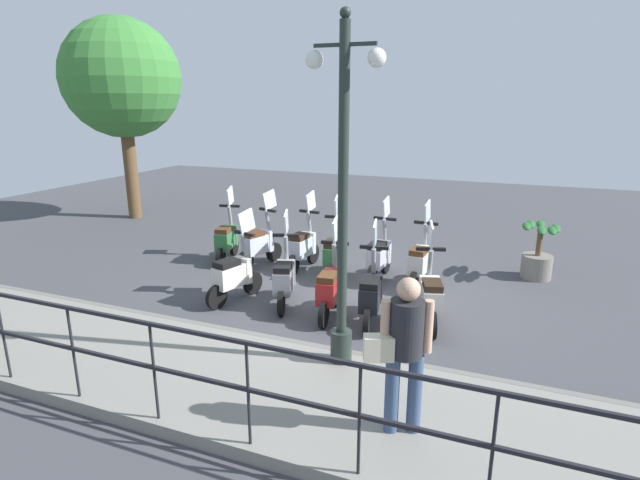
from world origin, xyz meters
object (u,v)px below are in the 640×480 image
at_px(scooter_near_3, 284,278).
at_px(scooter_far_3, 303,246).
at_px(lamp_post_near, 343,221).
at_px(pedestrian_with_bag, 404,345).
at_px(scooter_far_1, 379,255).
at_px(scooter_far_4, 259,243).
at_px(scooter_far_5, 227,239).
at_px(scooter_near_2, 330,288).
at_px(potted_palm, 538,256).
at_px(scooter_near_4, 234,274).
at_px(scooter_far_2, 333,253).
at_px(tree_large, 122,79).
at_px(scooter_far_0, 420,261).
at_px(scooter_near_1, 371,294).
at_px(scooter_near_0, 430,296).

xyz_separation_m(scooter_near_3, scooter_far_3, (1.81, 0.46, 0.00)).
xyz_separation_m(lamp_post_near, pedestrian_with_bag, (-1.08, -0.99, -0.86)).
relative_size(scooter_far_1, scooter_far_4, 1.00).
height_order(scooter_near_3, scooter_far_5, same).
relative_size(scooter_far_3, scooter_far_5, 1.00).
distance_m(lamp_post_near, scooter_near_2, 2.20).
xyz_separation_m(scooter_near_2, scooter_far_5, (1.86, 3.02, 0.00)).
bearing_deg(potted_palm, scooter_near_4, 123.32).
height_order(scooter_near_4, scooter_far_2, same).
height_order(tree_large, scooter_near_4, tree_large).
bearing_deg(scooter_far_5, scooter_far_3, -99.09).
relative_size(tree_large, scooter_far_0, 3.54).
xyz_separation_m(lamp_post_near, scooter_far_4, (3.30, 2.92, -1.46)).
distance_m(potted_palm, scooter_far_5, 6.19).
relative_size(tree_large, scooter_near_1, 3.54).
relative_size(lamp_post_near, scooter_far_3, 2.64).
relative_size(lamp_post_near, scooter_near_3, 2.64).
distance_m(potted_palm, scooter_far_0, 2.37).
xyz_separation_m(lamp_post_near, scooter_far_0, (3.34, -0.35, -1.46)).
xyz_separation_m(tree_large, scooter_near_4, (-4.40, -5.98, -3.36)).
height_order(pedestrian_with_bag, scooter_near_1, pedestrian_with_bag).
bearing_deg(scooter_near_2, scooter_far_4, 44.49).
distance_m(scooter_far_1, scooter_far_2, 0.87).
bearing_deg(lamp_post_near, scooter_near_2, 25.16).
distance_m(pedestrian_with_bag, tree_large, 12.01).
height_order(tree_large, scooter_near_3, tree_large).
distance_m(scooter_far_0, scooter_far_2, 1.63).
xyz_separation_m(scooter_far_0, scooter_far_4, (-0.04, 3.27, 0.00)).
bearing_deg(scooter_far_2, scooter_far_0, -95.70).
bearing_deg(tree_large, scooter_far_0, -106.27).
height_order(pedestrian_with_bag, scooter_far_2, pedestrian_with_bag).
height_order(potted_palm, scooter_near_2, scooter_near_2).
height_order(scooter_near_3, scooter_far_0, same).
relative_size(scooter_near_2, scooter_far_0, 1.00).
bearing_deg(potted_palm, scooter_near_2, 135.79).
bearing_deg(pedestrian_with_bag, scooter_near_1, 0.29).
height_order(lamp_post_near, scooter_far_5, lamp_post_near).
height_order(scooter_near_0, scooter_far_2, same).
distance_m(pedestrian_with_bag, scooter_near_3, 3.77).
xyz_separation_m(scooter_far_1, scooter_far_4, (-0.11, 2.49, 0.00)).
relative_size(pedestrian_with_bag, scooter_near_2, 1.03).
xyz_separation_m(scooter_near_3, scooter_far_0, (1.71, -1.90, 0.00)).
bearing_deg(scooter_near_3, scooter_far_1, -50.00).
xyz_separation_m(scooter_near_1, scooter_near_4, (0.01, 2.37, 0.00)).
height_order(scooter_far_0, scooter_far_3, same).
xyz_separation_m(pedestrian_with_bag, scooter_far_4, (4.38, 3.91, -0.60)).
relative_size(scooter_near_3, scooter_far_4, 1.00).
bearing_deg(potted_palm, scooter_near_3, 127.44).
bearing_deg(scooter_far_3, scooter_near_3, -159.93).
distance_m(tree_large, potted_palm, 11.33).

